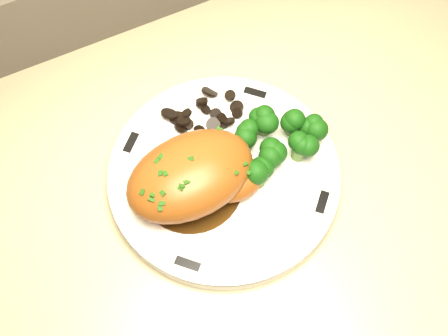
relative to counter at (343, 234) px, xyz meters
name	(u,v)px	position (x,y,z in m)	size (l,w,h in m)	color
counter	(343,234)	(0.00, 0.00, 0.00)	(1.99, 0.66, 0.98)	brown
plate	(224,175)	(-0.25, 0.03, 0.44)	(0.29, 0.29, 0.02)	white
rim_accent_0	(255,93)	(-0.16, 0.11, 0.45)	(0.03, 0.01, 0.00)	black
rim_accent_1	(131,142)	(-0.34, 0.12, 0.45)	(0.03, 0.01, 0.00)	black
rim_accent_2	(188,264)	(-0.34, -0.06, 0.45)	(0.03, 0.01, 0.00)	black
rim_accent_3	(322,202)	(-0.17, -0.06, 0.45)	(0.03, 0.01, 0.00)	black
gravy_pool	(192,186)	(-0.30, 0.03, 0.45)	(0.12, 0.12, 0.00)	#341E09
chicken_breast	(195,176)	(-0.29, 0.03, 0.48)	(0.17, 0.12, 0.06)	brown
mushroom_pile	(205,117)	(-0.24, 0.11, 0.45)	(0.09, 0.06, 0.02)	black
broccoli_florets	(278,141)	(-0.18, 0.03, 0.47)	(0.11, 0.09, 0.04)	#5C8237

